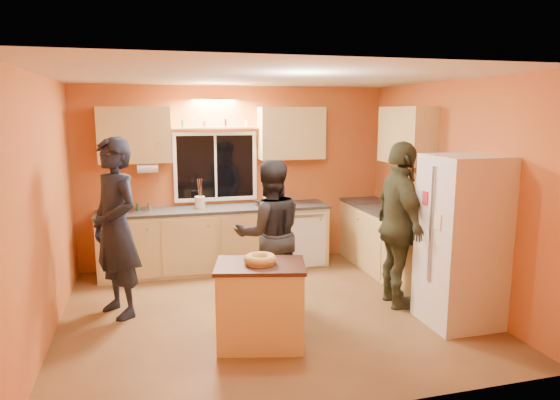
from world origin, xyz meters
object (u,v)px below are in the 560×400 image
object	(u,v)px
person_left	(116,228)
person_right	(400,225)
person_center	(270,234)
refrigerator	(462,241)
island	(261,304)

from	to	relation	value
person_left	person_right	xyz separation A→B (m)	(3.12, -0.56, -0.03)
person_center	person_left	bearing A→B (deg)	-5.23
person_center	person_right	size ratio (longest dim) A/B	0.89
refrigerator	person_right	distance (m)	0.73
person_right	person_center	bearing A→B (deg)	81.83
person_left	person_right	distance (m)	3.17
island	person_left	size ratio (longest dim) A/B	0.48
refrigerator	person_right	size ratio (longest dim) A/B	0.94
refrigerator	person_right	world-z (taller)	person_right
refrigerator	island	bearing A→B (deg)	178.93
refrigerator	island	size ratio (longest dim) A/B	1.88
island	person_right	distance (m)	1.94
island	person_right	size ratio (longest dim) A/B	0.50
person_left	person_center	world-z (taller)	person_left
refrigerator	person_center	world-z (taller)	refrigerator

